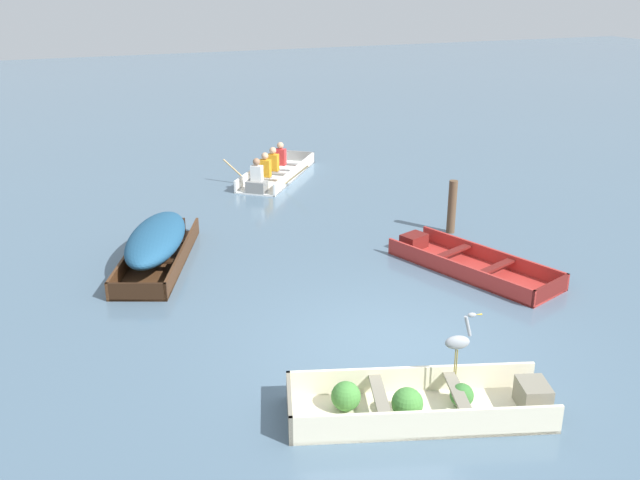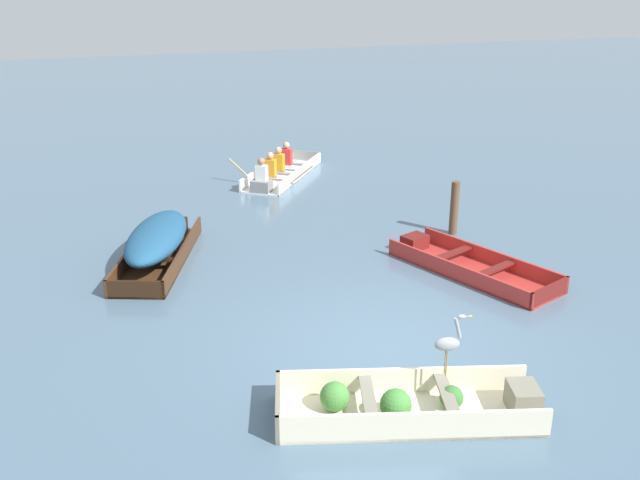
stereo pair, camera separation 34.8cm
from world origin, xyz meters
name	(u,v)px [view 2 (the right image)]	position (x,y,z in m)	size (l,w,h in m)	color
ground_plane	(388,350)	(0.00, 0.00, 0.00)	(80.00, 80.00, 0.00)	slate
dinghy_cream_foreground	(409,405)	(-0.44, -1.58, 0.16)	(3.44, 1.95, 0.43)	beige
skiff_red_near_moored	(467,265)	(2.61, 2.22, 0.10)	(2.16, 3.43, 0.32)	#AD2D28
skiff_dark_varnish_mid_moored	(157,240)	(-2.72, 4.57, 0.43)	(2.16, 3.49, 0.77)	#4C2D19
rowboat_white_with_crew	(279,172)	(1.05, 9.21, 0.22)	(2.93, 3.37, 0.89)	white
heron_on_dinghy	(448,342)	(0.11, -1.50, 0.90)	(0.46, 0.21, 0.84)	olive
mooring_post	(454,208)	(3.34, 4.04, 0.57)	(0.18, 0.18, 1.14)	brown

